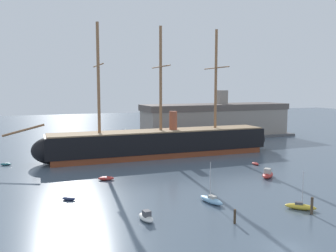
{
  "coord_description": "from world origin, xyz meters",
  "views": [
    {
      "loc": [
        -24.51,
        -28.0,
        16.69
      ],
      "look_at": [
        1.41,
        36.87,
        9.06
      ],
      "focal_mm": 37.91,
      "sensor_mm": 36.0,
      "label": 1
    }
  ],
  "objects_px": {
    "sailboat_near_centre": "(211,200)",
    "dinghy_mid_left": "(69,199)",
    "dinghy_distant_centre": "(127,147)",
    "mooring_piling_nearest": "(235,217)",
    "motorboat_foreground_left": "(146,217)",
    "seagull_in_flight": "(124,130)",
    "dinghy_far_right": "(245,148)",
    "dockside_warehouse_right": "(216,121)",
    "mooring_piling_left_pair": "(312,206)",
    "dinghy_alongside_bow": "(106,178)",
    "dinghy_alongside_stern": "(255,164)",
    "dinghy_far_left": "(6,164)",
    "tall_ship": "(161,143)",
    "motorboat_mid_right": "(268,174)",
    "sailboat_foreground_right": "(300,206)"
  },
  "relations": [
    {
      "from": "dinghy_far_right",
      "to": "tall_ship",
      "type": "bearing_deg",
      "value": -177.92
    },
    {
      "from": "dinghy_alongside_stern",
      "to": "dinghy_far_left",
      "type": "height_order",
      "value": "dinghy_far_left"
    },
    {
      "from": "sailboat_foreground_right",
      "to": "dinghy_far_left",
      "type": "bearing_deg",
      "value": 130.68
    },
    {
      "from": "dinghy_far_right",
      "to": "seagull_in_flight",
      "type": "bearing_deg",
      "value": -150.13
    },
    {
      "from": "motorboat_mid_right",
      "to": "dockside_warehouse_right",
      "type": "distance_m",
      "value": 54.25
    },
    {
      "from": "dinghy_mid_left",
      "to": "dinghy_alongside_bow",
      "type": "relative_size",
      "value": 0.75
    },
    {
      "from": "sailboat_near_centre",
      "to": "seagull_in_flight",
      "type": "height_order",
      "value": "seagull_in_flight"
    },
    {
      "from": "mooring_piling_left_pair",
      "to": "dockside_warehouse_right",
      "type": "bearing_deg",
      "value": 70.55
    },
    {
      "from": "dinghy_mid_left",
      "to": "mooring_piling_left_pair",
      "type": "height_order",
      "value": "mooring_piling_left_pair"
    },
    {
      "from": "sailboat_near_centre",
      "to": "mooring_piling_left_pair",
      "type": "height_order",
      "value": "sailboat_near_centre"
    },
    {
      "from": "dinghy_distant_centre",
      "to": "dinghy_alongside_bow",
      "type": "bearing_deg",
      "value": -111.76
    },
    {
      "from": "dinghy_alongside_bow",
      "to": "seagull_in_flight",
      "type": "bearing_deg",
      "value": -64.57
    },
    {
      "from": "sailboat_near_centre",
      "to": "dinghy_mid_left",
      "type": "distance_m",
      "value": 21.03
    },
    {
      "from": "dinghy_alongside_stern",
      "to": "dinghy_far_right",
      "type": "relative_size",
      "value": 0.79
    },
    {
      "from": "motorboat_foreground_left",
      "to": "dinghy_alongside_bow",
      "type": "relative_size",
      "value": 1.09
    },
    {
      "from": "sailboat_foreground_right",
      "to": "seagull_in_flight",
      "type": "distance_m",
      "value": 29.68
    },
    {
      "from": "dinghy_mid_left",
      "to": "sailboat_foreground_right",
      "type": "bearing_deg",
      "value": -28.64
    },
    {
      "from": "motorboat_foreground_left",
      "to": "dockside_warehouse_right",
      "type": "height_order",
      "value": "dockside_warehouse_right"
    },
    {
      "from": "dinghy_alongside_bow",
      "to": "seagull_in_flight",
      "type": "relative_size",
      "value": 3.3
    },
    {
      "from": "sailboat_near_centre",
      "to": "dinghy_far_left",
      "type": "bearing_deg",
      "value": 126.96
    },
    {
      "from": "motorboat_mid_right",
      "to": "dinghy_alongside_bow",
      "type": "relative_size",
      "value": 1.39
    },
    {
      "from": "dinghy_distant_centre",
      "to": "dockside_warehouse_right",
      "type": "height_order",
      "value": "dockside_warehouse_right"
    },
    {
      "from": "dinghy_alongside_bow",
      "to": "dinghy_alongside_stern",
      "type": "relative_size",
      "value": 1.39
    },
    {
      "from": "dinghy_far_left",
      "to": "dockside_warehouse_right",
      "type": "xyz_separation_m",
      "value": [
        63.44,
        21.59,
        5.28
      ]
    },
    {
      "from": "dockside_warehouse_right",
      "to": "dinghy_alongside_stern",
      "type": "bearing_deg",
      "value": -107.91
    },
    {
      "from": "dinghy_mid_left",
      "to": "seagull_in_flight",
      "type": "bearing_deg",
      "value": 25.65
    },
    {
      "from": "tall_ship",
      "to": "motorboat_mid_right",
      "type": "distance_m",
      "value": 28.98
    },
    {
      "from": "dinghy_far_left",
      "to": "dinghy_distant_centre",
      "type": "height_order",
      "value": "dinghy_distant_centre"
    },
    {
      "from": "dinghy_mid_left",
      "to": "dinghy_alongside_stern",
      "type": "relative_size",
      "value": 1.05
    },
    {
      "from": "mooring_piling_nearest",
      "to": "dockside_warehouse_right",
      "type": "relative_size",
      "value": 0.03
    },
    {
      "from": "motorboat_mid_right",
      "to": "seagull_in_flight",
      "type": "xyz_separation_m",
      "value": [
        -26.09,
        4.65,
        8.99
      ]
    },
    {
      "from": "motorboat_foreground_left",
      "to": "dinghy_distant_centre",
      "type": "height_order",
      "value": "motorboat_foreground_left"
    },
    {
      "from": "dinghy_distant_centre",
      "to": "mooring_piling_left_pair",
      "type": "height_order",
      "value": "mooring_piling_left_pair"
    },
    {
      "from": "dinghy_far_left",
      "to": "dinghy_distant_centre",
      "type": "distance_m",
      "value": 31.79
    },
    {
      "from": "dinghy_distant_centre",
      "to": "mooring_piling_nearest",
      "type": "height_order",
      "value": "mooring_piling_nearest"
    },
    {
      "from": "dinghy_mid_left",
      "to": "dinghy_far_right",
      "type": "height_order",
      "value": "dinghy_far_right"
    },
    {
      "from": "dinghy_far_right",
      "to": "sailboat_near_centre",
      "type": "bearing_deg",
      "value": -129.88
    },
    {
      "from": "motorboat_foreground_left",
      "to": "seagull_in_flight",
      "type": "xyz_separation_m",
      "value": [
        1.63,
        16.59,
        9.14
      ]
    },
    {
      "from": "dockside_warehouse_right",
      "to": "mooring_piling_left_pair",
      "type": "bearing_deg",
      "value": -109.45
    },
    {
      "from": "tall_ship",
      "to": "motorboat_foreground_left",
      "type": "bearing_deg",
      "value": -113.17
    },
    {
      "from": "sailboat_foreground_right",
      "to": "motorboat_foreground_left",
      "type": "bearing_deg",
      "value": 169.25
    },
    {
      "from": "dockside_warehouse_right",
      "to": "sailboat_near_centre",
      "type": "bearing_deg",
      "value": -119.87
    },
    {
      "from": "tall_ship",
      "to": "dinghy_alongside_stern",
      "type": "distance_m",
      "value": 22.99
    },
    {
      "from": "dinghy_far_right",
      "to": "dinghy_distant_centre",
      "type": "relative_size",
      "value": 0.97
    },
    {
      "from": "dinghy_distant_centre",
      "to": "sailboat_near_centre",
      "type": "bearing_deg",
      "value": -91.07
    },
    {
      "from": "sailboat_near_centre",
      "to": "mooring_piling_left_pair",
      "type": "xyz_separation_m",
      "value": [
        10.11,
        -8.96,
        0.65
      ]
    },
    {
      "from": "mooring_piling_left_pair",
      "to": "dinghy_far_left",
      "type": "bearing_deg",
      "value": 129.47
    },
    {
      "from": "motorboat_mid_right",
      "to": "seagull_in_flight",
      "type": "distance_m",
      "value": 27.98
    },
    {
      "from": "sailboat_near_centre",
      "to": "mooring_piling_left_pair",
      "type": "bearing_deg",
      "value": -41.54
    },
    {
      "from": "dinghy_alongside_bow",
      "to": "dinghy_far_left",
      "type": "relative_size",
      "value": 1.25
    }
  ]
}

